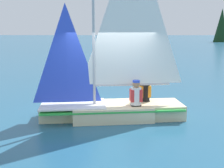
# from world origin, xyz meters

# --- Properties ---
(ground_plane) EXTENTS (260.00, 260.00, 0.00)m
(ground_plane) POSITION_xyz_m (0.00, 0.00, 0.00)
(ground_plane) COLOR #235675
(sailboat_main) EXTENTS (1.84, 4.28, 5.40)m
(sailboat_main) POSITION_xyz_m (0.01, -0.05, 0.80)
(sailboat_main) COLOR beige
(sailboat_main) RESTS_ON ground_plane
(sailor_helm) EXTENTS (0.34, 0.37, 1.16)m
(sailor_helm) POSITION_xyz_m (-0.15, -0.69, 0.63)
(sailor_helm) COLOR black
(sailor_helm) RESTS_ON ground_plane
(sailor_crew) EXTENTS (0.34, 0.37, 1.16)m
(sailor_crew) POSITION_xyz_m (0.40, -0.99, 0.63)
(sailor_crew) COLOR black
(sailor_crew) RESTS_ON ground_plane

